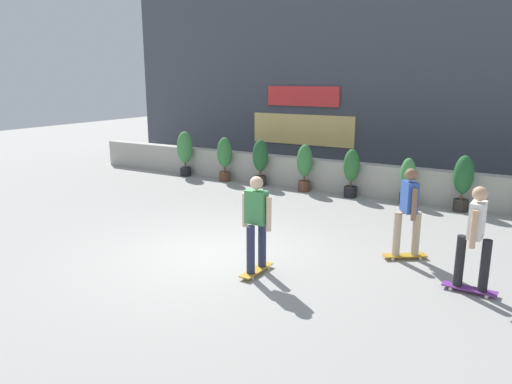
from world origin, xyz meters
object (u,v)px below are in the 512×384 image
Objects in this scene: potted_plant_3 at (305,165)px; skater_foreground at (475,235)px; potted_plant_0 at (185,150)px; potted_plant_2 at (260,159)px; potted_plant_6 at (463,180)px; skater_by_wall_right at (408,210)px; potted_plant_5 at (408,179)px; skater_mid_plaza at (257,221)px; potted_plant_1 at (225,156)px; potted_plant_4 at (351,170)px.

potted_plant_3 is 7.09m from skater_foreground.
skater_foreground is (9.52, -4.92, 0.06)m from potted_plant_0.
potted_plant_6 is at bearing 0.00° from potted_plant_2.
potted_plant_2 is at bearing 0.00° from potted_plant_0.
skater_foreground is at bearing -37.87° from skater_by_wall_right.
skater_by_wall_right reaches higher than potted_plant_5.
skater_mid_plaza is at bearing -100.28° from potted_plant_5.
potted_plant_1 is at bearing 149.29° from skater_by_wall_right.
skater_by_wall_right and skater_mid_plaza have the same top height.
potted_plant_4 is 2.87m from potted_plant_6.
potted_plant_4 is at bearing 180.00° from potted_plant_6.
potted_plant_5 is at bearing 0.00° from potted_plant_1.
potted_plant_6 is 6.43m from skater_mid_plaza.
skater_by_wall_right is at bearing -76.78° from potted_plant_5.
skater_mid_plaza is at bearing -135.43° from skater_by_wall_right.
skater_mid_plaza is at bearing -43.48° from potted_plant_0.
skater_foreground and skater_mid_plaza have the same top height.
potted_plant_0 is at bearing 152.65° from skater_foreground.
potted_plant_1 is 9.32m from skater_foreground.
potted_plant_6 is (5.77, 0.00, -0.01)m from potted_plant_2.
potted_plant_1 is at bearing 180.00° from potted_plant_2.
potted_plant_1 is 1.05× the size of potted_plant_4.
potted_plant_4 is 0.80× the size of skater_mid_plaza.
skater_by_wall_right is at bearing -45.67° from potted_plant_3.
potted_plant_0 is 4.42m from potted_plant_3.
skater_mid_plaza reaches higher than potted_plant_1.
potted_plant_2 is 1.01× the size of potted_plant_6.
skater_mid_plaza is (4.68, -5.96, 0.13)m from potted_plant_1.
potted_plant_5 is (1.53, 0.00, -0.10)m from potted_plant_4.
skater_mid_plaza is (6.28, -5.96, 0.06)m from potted_plant_0.
potted_plant_0 is at bearing 154.40° from skater_by_wall_right.
potted_plant_2 is at bearing 143.23° from skater_foreground.
potted_plant_0 is 1.22× the size of potted_plant_5.
potted_plant_0 is at bearing 136.52° from skater_mid_plaza.
skater_foreground and skater_by_wall_right have the same top height.
skater_foreground is (2.15, -4.92, 0.27)m from potted_plant_5.
potted_plant_2 is at bearing 180.00° from potted_plant_3.
potted_plant_4 is at bearing -180.00° from potted_plant_5.
skater_mid_plaza is (1.87, -5.96, 0.16)m from potted_plant_3.
potted_plant_6 reaches higher than potted_plant_5.
potted_plant_0 is at bearing 180.00° from potted_plant_2.
potted_plant_1 reaches higher than potted_plant_5.
potted_plant_4 is 6.15m from skater_foreground.
potted_plant_6 is (7.10, 0.00, -0.00)m from potted_plant_1.
skater_mid_plaza reaches higher than potted_plant_3.
potted_plant_5 is at bearing 79.72° from skater_mid_plaza.
potted_plant_2 is 1.49m from potted_plant_3.
potted_plant_4 is 1.54m from potted_plant_5.
potted_plant_3 is at bearing 0.00° from potted_plant_2.
skater_foreground reaches higher than potted_plant_6.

